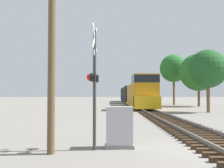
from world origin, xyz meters
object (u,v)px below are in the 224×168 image
object	(u,v)px
freight_train	(131,95)
tree_far_right	(207,69)
crossing_signal_near	(93,80)
relay_cabinet	(118,127)
tree_deep_background	(173,68)
tree_mid_background	(197,72)
utility_pole	(51,31)

from	to	relation	value
freight_train	tree_far_right	size ratio (longest dim) A/B	7.44
freight_train	crossing_signal_near	bearing A→B (deg)	-96.00
relay_cabinet	tree_deep_background	size ratio (longest dim) A/B	0.16
freight_train	tree_far_right	xyz separation A→B (m)	(6.50, -26.54, 2.86)
tree_deep_background	crossing_signal_near	bearing A→B (deg)	-107.07
crossing_signal_near	tree_deep_background	bearing A→B (deg)	167.62
tree_far_right	tree_mid_background	xyz separation A→B (m)	(3.83, 14.68, 0.89)
crossing_signal_near	tree_mid_background	bearing A→B (deg)	160.79
crossing_signal_near	tree_mid_background	world-z (taller)	tree_mid_background
crossing_signal_near	tree_mid_background	size ratio (longest dim) A/B	0.51
freight_train	tree_deep_background	size ratio (longest dim) A/B	5.32
tree_far_right	tree_deep_background	size ratio (longest dim) A/B	0.72
tree_mid_background	tree_deep_background	bearing A→B (deg)	108.92
freight_train	tree_far_right	distance (m)	27.48
relay_cabinet	tree_deep_background	xyz separation A→B (m)	(11.78, 41.01, 6.34)
crossing_signal_near	tree_far_right	size ratio (longest dim) A/B	0.64
crossing_signal_near	tree_deep_background	xyz separation A→B (m)	(12.71, 41.41, 4.59)
utility_pole	tree_far_right	bearing A→B (deg)	57.75
utility_pole	tree_mid_background	xyz separation A→B (m)	(16.57, 34.87, 1.57)
crossing_signal_near	tree_mid_background	distance (m)	37.59
tree_far_right	tree_deep_background	distance (m)	22.00
crossing_signal_near	relay_cabinet	size ratio (longest dim) A/B	2.94
relay_cabinet	tree_mid_background	bearing A→B (deg)	67.18
crossing_signal_near	relay_cabinet	distance (m)	2.03
crossing_signal_near	tree_far_right	xyz separation A→B (m)	(11.34, 19.56, 2.34)
freight_train	tree_deep_background	bearing A→B (deg)	-30.82
crossing_signal_near	relay_cabinet	xyz separation A→B (m)	(0.94, 0.40, -1.75)
relay_cabinet	tree_mid_background	xyz separation A→B (m)	(14.23, 33.83, 4.98)
freight_train	tree_deep_background	world-z (taller)	tree_deep_background
relay_cabinet	tree_deep_background	distance (m)	43.13
tree_far_right	relay_cabinet	bearing A→B (deg)	-118.51
freight_train	tree_mid_background	size ratio (longest dim) A/B	5.88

